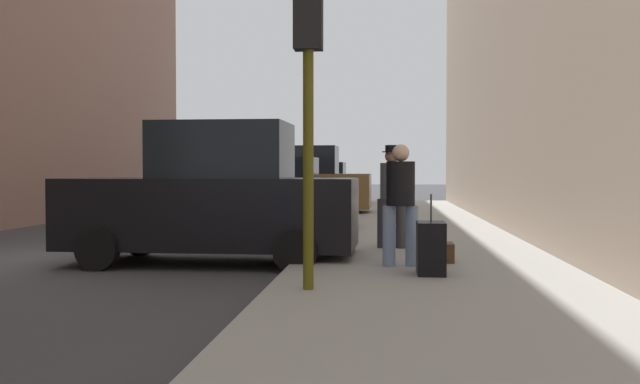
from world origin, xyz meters
name	(u,v)px	position (x,y,z in m)	size (l,w,h in m)	color
ground_plane	(61,260)	(0.00, 0.00, 0.00)	(120.00, 120.00, 0.00)	#38383A
sidewalk	(425,260)	(6.00, 0.00, 0.07)	(4.00, 40.00, 0.15)	gray
parked_black_suv	(214,199)	(2.65, -0.23, 1.03)	(4.63, 2.12, 2.25)	black
parked_silver_sedan	(268,198)	(2.65, 5.07, 0.85)	(4.24, 2.14, 1.79)	#B7BABF
parked_bronze_suv	(300,184)	(2.65, 11.26, 1.03)	(4.63, 2.12, 2.25)	brown
parked_gray_coupe	(317,186)	(2.65, 17.09, 0.85)	(4.24, 2.14, 1.79)	slate
fire_hydrant	(348,210)	(4.45, 6.33, 0.50)	(0.42, 0.22, 0.70)	red
traffic_light	(308,58)	(4.50, -3.36, 2.76)	(0.32, 0.32, 3.60)	#514C0F
pedestrian_in_jeans	(401,198)	(5.58, -1.34, 1.10)	(0.51, 0.42, 1.71)	#728CB2
pedestrian_with_beanie	(392,191)	(5.48, 0.99, 1.14)	(0.52, 0.44, 1.78)	#333338
rolling_suitcase	(431,248)	(5.96, -2.08, 0.49)	(0.36, 0.56, 1.04)	black
duffel_bag	(442,252)	(6.20, -0.80, 0.29)	(0.32, 0.44, 0.28)	#472D19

